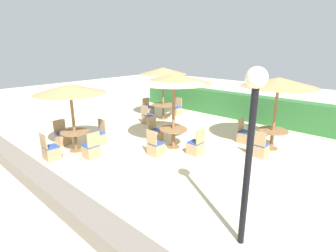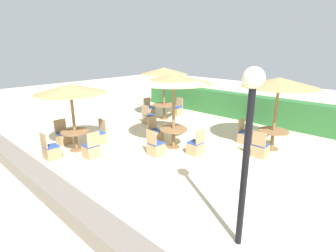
{
  "view_description": "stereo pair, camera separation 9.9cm",
  "coord_description": "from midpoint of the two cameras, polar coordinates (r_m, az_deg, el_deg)",
  "views": [
    {
      "loc": [
        5.97,
        -5.93,
        3.63
      ],
      "look_at": [
        0.0,
        0.6,
        0.9
      ],
      "focal_mm": 28.0,
      "sensor_mm": 36.0,
      "label": 1
    },
    {
      "loc": [
        6.04,
        -5.87,
        3.63
      ],
      "look_at": [
        0.0,
        0.6,
        0.9
      ],
      "focal_mm": 28.0,
      "sensor_mm": 36.0,
      "label": 2
    }
  ],
  "objects": [
    {
      "name": "patio_chair_back_right_west",
      "position": [
        10.6,
        16.66,
        -2.13
      ],
      "size": [
        0.46,
        0.46,
        0.93
      ],
      "rotation": [
        0.0,
        0.0,
        -1.57
      ],
      "color": "tan",
      "rests_on": "ground_plane"
    },
    {
      "name": "patio_chair_front_left_north",
      "position": [
        10.41,
        -14.56,
        -2.31
      ],
      "size": [
        0.46,
        0.46,
        0.93
      ],
      "rotation": [
        0.0,
        0.0,
        3.14
      ],
      "color": "tan",
      "rests_on": "ground_plane"
    },
    {
      "name": "parasol_center",
      "position": [
        9.16,
        1.57,
        10.23
      ],
      "size": [
        2.64,
        2.64,
        2.7
      ],
      "color": "olive",
      "rests_on": "ground_plane"
    },
    {
      "name": "patio_chair_back_right_south",
      "position": [
        9.44,
        19.73,
        -4.81
      ],
      "size": [
        0.46,
        0.46,
        0.93
      ],
      "color": "tan",
      "rests_on": "ground_plane"
    },
    {
      "name": "patio_chair_back_left_west",
      "position": [
        14.22,
        -3.89,
        3.4
      ],
      "size": [
        0.46,
        0.46,
        0.93
      ],
      "rotation": [
        0.0,
        0.0,
        -1.57
      ],
      "color": "tan",
      "rests_on": "ground_plane"
    },
    {
      "name": "patio_chair_front_left_south",
      "position": [
        9.56,
        -23.82,
        -5.01
      ],
      "size": [
        0.46,
        0.46,
        0.93
      ],
      "color": "tan",
      "rests_on": "ground_plane"
    },
    {
      "name": "patio_chair_back_left_north",
      "position": [
        14.26,
        2.19,
        3.47
      ],
      "size": [
        0.46,
        0.46,
        0.93
      ],
      "rotation": [
        0.0,
        0.0,
        3.14
      ],
      "color": "tan",
      "rests_on": "ground_plane"
    },
    {
      "name": "lamp_post",
      "position": [
        4.57,
        17.82,
        0.08
      ],
      "size": [
        0.36,
        0.36,
        3.32
      ],
      "color": "black",
      "rests_on": "ground_plane"
    },
    {
      "name": "patio_chair_back_left_south",
      "position": [
        12.72,
        -4.07,
        1.74
      ],
      "size": [
        0.46,
        0.46,
        0.93
      ],
      "color": "tan",
      "rests_on": "ground_plane"
    },
    {
      "name": "parasol_back_left",
      "position": [
        13.12,
        -0.67,
        11.86
      ],
      "size": [
        2.32,
        2.32,
        2.6
      ],
      "color": "olive",
      "rests_on": "ground_plane"
    },
    {
      "name": "round_table_back_right",
      "position": [
        10.18,
        22.13,
        -1.71
      ],
      "size": [
        1.06,
        1.06,
        0.71
      ],
      "color": "olive",
      "rests_on": "ground_plane"
    },
    {
      "name": "round_table_back_left",
      "position": [
        13.4,
        -0.64,
        4.11
      ],
      "size": [
        1.19,
        1.19,
        0.75
      ],
      "color": "olive",
      "rests_on": "ground_plane"
    },
    {
      "name": "parasol_back_right",
      "position": [
        9.78,
        23.35,
        8.67
      ],
      "size": [
        2.57,
        2.57,
        2.6
      ],
      "color": "olive",
      "rests_on": "ground_plane"
    },
    {
      "name": "stone_border",
      "position": [
        7.26,
        -23.72,
        -12.45
      ],
      "size": [
        10.0,
        0.56,
        0.44
      ],
      "primitive_type": "cube",
      "color": "slate",
      "rests_on": "ground_plane"
    },
    {
      "name": "patio_chair_center_south",
      "position": [
        9.05,
        -2.44,
        -4.72
      ],
      "size": [
        0.46,
        0.46,
        0.93
      ],
      "color": "tan",
      "rests_on": "ground_plane"
    },
    {
      "name": "round_table_front_left",
      "position": [
        9.87,
        -19.24,
        -2.0
      ],
      "size": [
        0.98,
        0.98,
        0.72
      ],
      "color": "olive",
      "rests_on": "ground_plane"
    },
    {
      "name": "hedge_row",
      "position": [
        13.9,
        16.44,
        4.0
      ],
      "size": [
        13.0,
        0.7,
        1.28
      ],
      "primitive_type": "cube",
      "color": "#2D6B33",
      "rests_on": "ground_plane"
    },
    {
      "name": "round_table_center",
      "position": [
        9.59,
        1.48,
        -1.51
      ],
      "size": [
        1.02,
        1.02,
        0.73
      ],
      "color": "olive",
      "rests_on": "ground_plane"
    },
    {
      "name": "parasol_front_left",
      "position": [
        9.49,
        -20.23,
        7.57
      ],
      "size": [
        2.37,
        2.37,
        2.4
      ],
      "color": "olive",
      "rests_on": "ground_plane"
    },
    {
      "name": "patio_chair_front_left_west",
      "position": [
        10.81,
        -21.53,
        -2.26
      ],
      "size": [
        0.46,
        0.46,
        0.93
      ],
      "rotation": [
        0.0,
        0.0,
        -1.57
      ],
      "color": "tan",
      "rests_on": "ground_plane"
    },
    {
      "name": "patio_chair_center_east",
      "position": [
        9.15,
        6.31,
        -4.55
      ],
      "size": [
        0.46,
        0.46,
        0.93
      ],
      "rotation": [
        0.0,
        0.0,
        1.57
      ],
      "color": "tan",
      "rests_on": "ground_plane"
    },
    {
      "name": "patio_chair_front_left_east",
      "position": [
        9.21,
        -16.05,
        -5.01
      ],
      "size": [
        0.46,
        0.46,
        0.93
      ],
      "rotation": [
        0.0,
        0.0,
        1.57
      ],
      "color": "tan",
      "rests_on": "ground_plane"
    },
    {
      "name": "patio_chair_center_west",
      "position": [
        10.37,
        -2.48,
        -1.82
      ],
      "size": [
        0.46,
        0.46,
        0.93
      ],
      "rotation": [
        0.0,
        0.0,
        -1.57
      ],
      "color": "tan",
      "rests_on": "ground_plane"
    },
    {
      "name": "ground_plane",
      "position": [
        9.17,
        -2.27,
        -6.2
      ],
      "size": [
        40.0,
        40.0,
        0.0
      ],
      "primitive_type": "plane",
      "color": "beige"
    }
  ]
}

